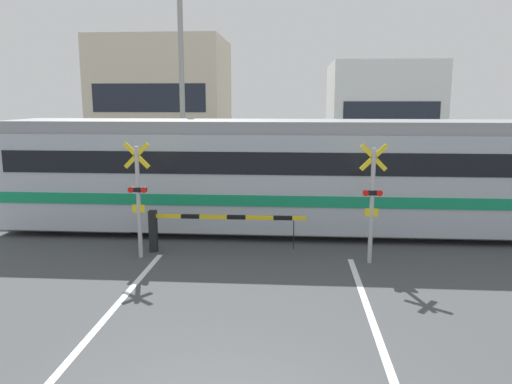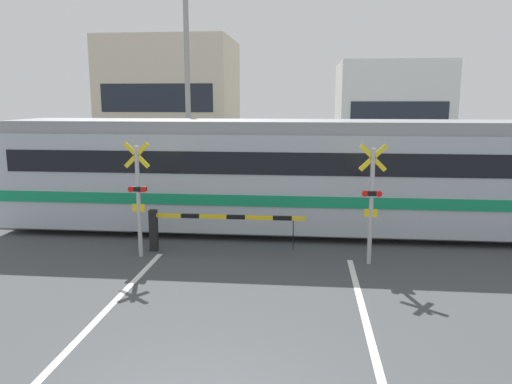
# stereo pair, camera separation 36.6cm
# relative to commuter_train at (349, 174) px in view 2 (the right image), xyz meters

# --- Properties ---
(rail_track_near) EXTENTS (50.00, 0.10, 0.08)m
(rail_track_near) POSITION_rel_commuter_train_xyz_m (-2.64, -0.72, -1.80)
(rail_track_near) COLOR gray
(rail_track_near) RESTS_ON ground_plane
(rail_track_far) EXTENTS (50.00, 0.10, 0.08)m
(rail_track_far) POSITION_rel_commuter_train_xyz_m (-2.64, 0.72, -1.80)
(rail_track_far) COLOR gray
(rail_track_far) RESTS_ON ground_plane
(road_stripe_left) EXTENTS (0.14, 11.03, 0.01)m
(road_stripe_left) POSITION_rel_commuter_train_xyz_m (-5.14, -8.35, -1.84)
(road_stripe_left) COLOR white
(road_stripe_left) RESTS_ON ground_plane
(road_stripe_right) EXTENTS (0.14, 11.03, 0.01)m
(road_stripe_right) POSITION_rel_commuter_train_xyz_m (-0.14, -8.35, -1.84)
(road_stripe_right) COLOR white
(road_stripe_right) RESTS_ON ground_plane
(commuter_train) EXTENTS (21.07, 2.99, 3.44)m
(commuter_train) POSITION_rel_commuter_train_xyz_m (0.00, 0.00, 0.00)
(commuter_train) COLOR #ADB7C1
(commuter_train) RESTS_ON ground_plane
(crossing_barrier_near) EXTENTS (4.21, 0.20, 1.14)m
(crossing_barrier_near) POSITION_rel_commuter_train_xyz_m (-4.27, -2.53, -1.05)
(crossing_barrier_near) COLOR black
(crossing_barrier_near) RESTS_ON ground_plane
(crossing_barrier_far) EXTENTS (4.21, 0.20, 1.14)m
(crossing_barrier_far) POSITION_rel_commuter_train_xyz_m (-1.00, 3.23, -1.05)
(crossing_barrier_far) COLOR black
(crossing_barrier_far) RESTS_ON ground_plane
(crossing_signal_left) EXTENTS (0.68, 0.15, 3.01)m
(crossing_signal_left) POSITION_rel_commuter_train_xyz_m (-5.59, -3.06, -0.18)
(crossing_signal_left) COLOR #B2B2B7
(crossing_signal_left) RESTS_ON ground_plane
(crossing_signal_right) EXTENTS (0.68, 0.15, 3.01)m
(crossing_signal_right) POSITION_rel_commuter_train_xyz_m (0.31, -3.06, -0.18)
(crossing_signal_right) COLOR #B2B2B7
(crossing_signal_right) RESTS_ON ground_plane
(pedestrian) EXTENTS (0.38, 0.22, 1.70)m
(pedestrian) POSITION_rel_commuter_train_xyz_m (-3.36, 5.16, -0.86)
(pedestrian) COLOR #33384C
(pedestrian) RESTS_ON ground_plane
(building_left_of_street) EXTENTS (7.37, 6.36, 7.57)m
(building_left_of_street) POSITION_rel_commuter_train_xyz_m (-9.42, 14.52, 1.95)
(building_left_of_street) COLOR beige
(building_left_of_street) RESTS_ON ground_plane
(building_right_of_street) EXTENTS (5.91, 6.36, 6.13)m
(building_right_of_street) POSITION_rel_commuter_train_xyz_m (3.42, 14.52, 1.22)
(building_right_of_street) COLOR white
(building_right_of_street) RESTS_ON ground_plane
(utility_pole_streetside) EXTENTS (0.22, 0.22, 8.53)m
(utility_pole_streetside) POSITION_rel_commuter_train_xyz_m (-6.34, 5.73, 2.42)
(utility_pole_streetside) COLOR gray
(utility_pole_streetside) RESTS_ON ground_plane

